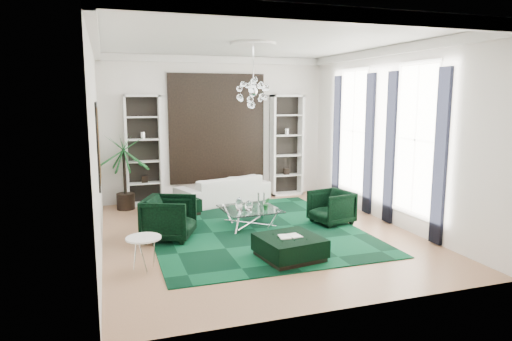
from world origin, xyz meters
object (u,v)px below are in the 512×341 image
object	(u,v)px
sofa	(223,190)
ottoman_front	(290,248)
armchair_right	(331,207)
palm	(124,161)
coffee_table	(250,217)
side_table	(144,254)
ottoman_side	(176,207)
armchair_left	(169,218)

from	to	relation	value
sofa	ottoman_front	bearing A→B (deg)	71.79
armchair_right	palm	distance (m)	5.09
coffee_table	side_table	xyz separation A→B (m)	(-2.35, -1.85, 0.07)
ottoman_side	armchair_right	bearing A→B (deg)	-30.14
armchair_left	palm	size ratio (longest dim) A/B	0.39
armchair_left	side_table	bearing A→B (deg)	-178.21
armchair_left	ottoman_side	xyz separation A→B (m)	(0.40, 1.80, -0.23)
coffee_table	ottoman_side	bearing A→B (deg)	132.95
sofa	armchair_right	xyz separation A→B (m)	(1.75, -2.65, 0.01)
armchair_left	side_table	size ratio (longest dim) A/B	1.66
sofa	armchair_left	distance (m)	3.18
ottoman_front	side_table	size ratio (longest dim) A/B	1.77
side_table	palm	distance (m)	4.35
armchair_left	coffee_table	xyz separation A→B (m)	(1.75, 0.35, -0.22)
ottoman_front	armchair_right	bearing A→B (deg)	45.83
ottoman_front	palm	distance (m)	5.24
armchair_right	ottoman_front	size ratio (longest dim) A/B	0.82
palm	armchair_right	bearing A→B (deg)	-33.22
ottoman_side	ottoman_front	distance (m)	3.82
ottoman_side	ottoman_front	world-z (taller)	ottoman_front
armchair_left	coffee_table	distance (m)	1.80
sofa	coffee_table	xyz separation A→B (m)	(0.00, -2.30, -0.16)
ottoman_side	ottoman_front	bearing A→B (deg)	-68.48
armchair_right	armchair_left	bearing A→B (deg)	-101.66
sofa	side_table	bearing A→B (deg)	41.62
armchair_left	armchair_right	xyz separation A→B (m)	(3.50, 0.00, -0.06)
sofa	coffee_table	size ratio (longest dim) A/B	2.11
armchair_right	ottoman_side	xyz separation A→B (m)	(-3.10, 1.80, -0.17)
ottoman_front	side_table	bearing A→B (deg)	174.05
coffee_table	palm	world-z (taller)	palm
armchair_left	ottoman_front	bearing A→B (deg)	-110.60
sofa	armchair_right	world-z (taller)	armchair_right
sofa	ottoman_side	world-z (taller)	sofa
sofa	side_table	xyz separation A→B (m)	(-2.35, -4.15, -0.09)
sofa	armchair_right	distance (m)	3.18
ottoman_front	ottoman_side	bearing A→B (deg)	111.52
side_table	palm	bearing A→B (deg)	91.35
armchair_left	side_table	distance (m)	1.62
sofa	ottoman_side	bearing A→B (deg)	13.33
armchair_left	sofa	bearing A→B (deg)	-9.85
sofa	coffee_table	world-z (taller)	sofa
armchair_right	side_table	world-z (taller)	armchair_right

